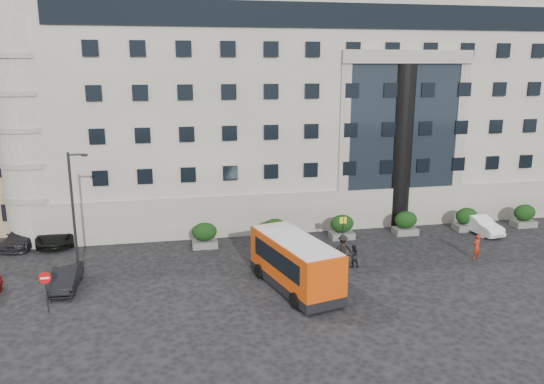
{
  "coord_description": "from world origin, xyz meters",
  "views": [
    {
      "loc": [
        -6.38,
        -28.9,
        12.93
      ],
      "look_at": [
        0.07,
        3.3,
        5.0
      ],
      "focal_mm": 35.0,
      "sensor_mm": 36.0,
      "label": 1
    }
  ],
  "objects_px": {
    "parked_car_c": "(23,236)",
    "minibus": "(295,262)",
    "hedge_b": "(275,231)",
    "no_entry_sign": "(46,284)",
    "parked_car_b": "(66,277)",
    "hedge_d": "(406,223)",
    "pedestrian_a": "(477,247)",
    "hedge_e": "(466,219)",
    "pedestrian_c": "(343,249)",
    "red_truck": "(76,212)",
    "hedge_f": "(524,215)",
    "pedestrian_b": "(353,256)",
    "hedge_a": "(205,235)",
    "hedge_c": "(342,227)",
    "street_lamp": "(74,213)",
    "white_taxi": "(479,224)",
    "bus_stop_sign": "(343,228)",
    "parked_car_d": "(56,232)"
  },
  "relations": [
    {
      "from": "parked_car_c",
      "to": "minibus",
      "type": "bearing_deg",
      "value": -24.96
    },
    {
      "from": "minibus",
      "to": "red_truck",
      "type": "xyz_separation_m",
      "value": [
        -14.51,
        15.28,
        -0.41
      ]
    },
    {
      "from": "bus_stop_sign",
      "to": "pedestrian_c",
      "type": "height_order",
      "value": "bus_stop_sign"
    },
    {
      "from": "hedge_a",
      "to": "pedestrian_b",
      "type": "distance_m",
      "value": 10.89
    },
    {
      "from": "bus_stop_sign",
      "to": "pedestrian_a",
      "type": "relative_size",
      "value": 1.47
    },
    {
      "from": "minibus",
      "to": "hedge_d",
      "type": "bearing_deg",
      "value": 23.02
    },
    {
      "from": "hedge_a",
      "to": "bus_stop_sign",
      "type": "distance_m",
      "value": 9.94
    },
    {
      "from": "hedge_c",
      "to": "pedestrian_a",
      "type": "relative_size",
      "value": 1.07
    },
    {
      "from": "hedge_e",
      "to": "pedestrian_c",
      "type": "height_order",
      "value": "pedestrian_c"
    },
    {
      "from": "parked_car_c",
      "to": "parked_car_d",
      "type": "distance_m",
      "value": 2.23
    },
    {
      "from": "hedge_c",
      "to": "red_truck",
      "type": "distance_m",
      "value": 21.38
    },
    {
      "from": "hedge_d",
      "to": "pedestrian_c",
      "type": "relative_size",
      "value": 0.98
    },
    {
      "from": "hedge_f",
      "to": "bus_stop_sign",
      "type": "xyz_separation_m",
      "value": [
        -16.5,
        -2.8,
        0.8
      ]
    },
    {
      "from": "pedestrian_a",
      "to": "hedge_a",
      "type": "bearing_deg",
      "value": -39.91
    },
    {
      "from": "hedge_f",
      "to": "pedestrian_b",
      "type": "distance_m",
      "value": 17.74
    },
    {
      "from": "no_entry_sign",
      "to": "minibus",
      "type": "xyz_separation_m",
      "value": [
        13.68,
        0.49,
        0.04
      ]
    },
    {
      "from": "red_truck",
      "to": "no_entry_sign",
      "type": "bearing_deg",
      "value": -97.53
    },
    {
      "from": "hedge_f",
      "to": "red_truck",
      "type": "xyz_separation_m",
      "value": [
        -35.82,
        6.93,
        0.35
      ]
    },
    {
      "from": "parked_car_b",
      "to": "hedge_b",
      "type": "bearing_deg",
      "value": 23.14
    },
    {
      "from": "hedge_d",
      "to": "pedestrian_a",
      "type": "height_order",
      "value": "hedge_d"
    },
    {
      "from": "hedge_f",
      "to": "white_taxi",
      "type": "relative_size",
      "value": 0.43
    },
    {
      "from": "hedge_c",
      "to": "minibus",
      "type": "height_order",
      "value": "minibus"
    },
    {
      "from": "street_lamp",
      "to": "pedestrian_a",
      "type": "distance_m",
      "value": 26.2
    },
    {
      "from": "no_entry_sign",
      "to": "red_truck",
      "type": "distance_m",
      "value": 15.79
    },
    {
      "from": "no_entry_sign",
      "to": "pedestrian_b",
      "type": "distance_m",
      "value": 18.5
    },
    {
      "from": "hedge_b",
      "to": "pedestrian_a",
      "type": "distance_m",
      "value": 14.12
    },
    {
      "from": "hedge_e",
      "to": "white_taxi",
      "type": "height_order",
      "value": "hedge_e"
    },
    {
      "from": "hedge_f",
      "to": "hedge_c",
      "type": "bearing_deg",
      "value": 180.0
    },
    {
      "from": "hedge_c",
      "to": "parked_car_d",
      "type": "xyz_separation_m",
      "value": [
        -21.17,
        3.32,
        -0.16
      ]
    },
    {
      "from": "hedge_a",
      "to": "white_taxi",
      "type": "relative_size",
      "value": 0.43
    },
    {
      "from": "red_truck",
      "to": "white_taxi",
      "type": "bearing_deg",
      "value": -24.4
    },
    {
      "from": "hedge_f",
      "to": "pedestrian_b",
      "type": "relative_size",
      "value": 1.2
    },
    {
      "from": "minibus",
      "to": "red_truck",
      "type": "distance_m",
      "value": 21.07
    },
    {
      "from": "parked_car_b",
      "to": "white_taxi",
      "type": "relative_size",
      "value": 0.95
    },
    {
      "from": "red_truck",
      "to": "parked_car_d",
      "type": "xyz_separation_m",
      "value": [
        -0.95,
        -3.61,
        -0.5
      ]
    },
    {
      "from": "parked_car_d",
      "to": "parked_car_b",
      "type": "bearing_deg",
      "value": -83.48
    },
    {
      "from": "street_lamp",
      "to": "pedestrian_b",
      "type": "distance_m",
      "value": 17.57
    },
    {
      "from": "minibus",
      "to": "pedestrian_b",
      "type": "xyz_separation_m",
      "value": [
        4.54,
        2.56,
        -0.92
      ]
    },
    {
      "from": "hedge_d",
      "to": "no_entry_sign",
      "type": "height_order",
      "value": "no_entry_sign"
    },
    {
      "from": "parked_car_c",
      "to": "hedge_e",
      "type": "bearing_deg",
      "value": 2.75
    },
    {
      "from": "hedge_a",
      "to": "hedge_c",
      "type": "height_order",
      "value": "same"
    },
    {
      "from": "street_lamp",
      "to": "parked_car_c",
      "type": "bearing_deg",
      "value": 122.51
    },
    {
      "from": "bus_stop_sign",
      "to": "white_taxi",
      "type": "relative_size",
      "value": 0.6
    },
    {
      "from": "parked_car_c",
      "to": "pedestrian_c",
      "type": "relative_size",
      "value": 2.59
    },
    {
      "from": "hedge_b",
      "to": "no_entry_sign",
      "type": "xyz_separation_m",
      "value": [
        -14.2,
        -8.84,
        0.72
      ]
    },
    {
      "from": "street_lamp",
      "to": "white_taxi",
      "type": "bearing_deg",
      "value": 7.75
    },
    {
      "from": "hedge_a",
      "to": "pedestrian_c",
      "type": "bearing_deg",
      "value": -28.22
    },
    {
      "from": "no_entry_sign",
      "to": "red_truck",
      "type": "height_order",
      "value": "red_truck"
    },
    {
      "from": "hedge_b",
      "to": "pedestrian_a",
      "type": "xyz_separation_m",
      "value": [
        12.8,
        -5.95,
        -0.07
      ]
    },
    {
      "from": "hedge_c",
      "to": "hedge_d",
      "type": "bearing_deg",
      "value": 0.0
    }
  ]
}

